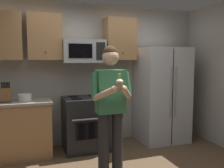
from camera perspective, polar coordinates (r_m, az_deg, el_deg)
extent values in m
cube|color=gray|center=(4.66, -5.58, 2.29)|extent=(4.40, 0.10, 2.60)
cube|color=black|center=(4.38, -6.17, -9.09)|extent=(0.76, 0.66, 0.92)
cube|color=black|center=(4.08, -5.07, -10.80)|extent=(0.48, 0.01, 0.28)
cylinder|color=#99999E|center=(4.00, -5.01, -8.14)|extent=(0.60, 0.03, 0.03)
cylinder|color=black|center=(4.11, -8.25, -3.45)|extent=(0.18, 0.18, 0.01)
cylinder|color=black|center=(4.19, -3.41, -3.22)|extent=(0.18, 0.18, 0.01)
cylinder|color=black|center=(4.38, -8.95, -2.89)|extent=(0.18, 0.18, 0.01)
cylinder|color=black|center=(4.46, -4.39, -2.68)|extent=(0.18, 0.18, 0.01)
cube|color=#9EA0A5|center=(4.35, -6.72, 7.57)|extent=(0.74, 0.40, 0.40)
cube|color=black|center=(4.13, -7.32, 7.66)|extent=(0.40, 0.01, 0.24)
cube|color=black|center=(4.22, -2.63, 7.66)|extent=(0.16, 0.01, 0.30)
cube|color=#B7BABF|center=(4.81, 11.57, -2.48)|extent=(0.90, 0.72, 1.80)
cylinder|color=gray|center=(4.46, 13.51, -1.87)|extent=(0.02, 0.02, 0.90)
cylinder|color=gray|center=(4.51, 14.58, -1.81)|extent=(0.02, 0.02, 0.90)
cube|color=black|center=(4.51, 13.95, -3.09)|extent=(0.01, 0.01, 1.74)
cube|color=#9E7247|center=(4.32, -15.49, 10.47)|extent=(0.55, 0.34, 0.76)
sphere|color=brown|center=(4.13, -15.22, 7.23)|extent=(0.03, 0.03, 0.03)
cube|color=#9E7247|center=(4.62, 1.76, 10.36)|extent=(0.55, 0.34, 0.76)
sphere|color=brown|center=(4.44, 2.59, 7.31)|extent=(0.03, 0.03, 0.03)
cube|color=#9E7247|center=(4.31, -23.58, -10.05)|extent=(1.40, 0.62, 0.88)
cube|color=gray|center=(4.21, -23.83, -4.02)|extent=(1.44, 0.66, 0.04)
cube|color=brown|center=(4.14, -23.48, -2.34)|extent=(0.16, 0.15, 0.24)
cylinder|color=black|center=(4.11, -24.35, -0.26)|extent=(0.02, 0.04, 0.09)
cylinder|color=black|center=(4.11, -24.05, -0.25)|extent=(0.02, 0.04, 0.09)
cylinder|color=black|center=(4.11, -23.74, -0.24)|extent=(0.02, 0.04, 0.09)
cylinder|color=black|center=(4.11, -23.44, -0.23)|extent=(0.02, 0.04, 0.09)
cylinder|color=black|center=(4.10, -23.13, -0.22)|extent=(0.02, 0.04, 0.09)
cylinder|color=black|center=(4.10, -22.82, -0.21)|extent=(0.02, 0.04, 0.09)
cylinder|color=white|center=(4.19, -19.69, -2.97)|extent=(0.22, 0.22, 0.10)
torus|color=white|center=(4.18, -19.71, -2.31)|extent=(0.23, 0.23, 0.01)
cylinder|color=#262628|center=(3.43, -1.97, -13.83)|extent=(0.15, 0.15, 0.86)
cylinder|color=#262628|center=(3.49, 1.25, -13.47)|extent=(0.15, 0.15, 0.86)
cube|color=#33724C|center=(3.29, -0.35, -1.75)|extent=(0.38, 0.22, 0.58)
sphere|color=tan|center=(3.26, -0.36, 6.29)|extent=(0.22, 0.22, 0.22)
sphere|color=#382314|center=(3.27, -0.42, 7.17)|extent=(0.20, 0.20, 0.20)
cylinder|color=#33724C|center=(3.18, -4.01, -0.29)|extent=(0.15, 0.18, 0.35)
cylinder|color=tan|center=(3.06, -1.85, -2.33)|extent=(0.26, 0.33, 0.21)
sphere|color=tan|center=(2.96, 0.56, -1.27)|extent=(0.09, 0.09, 0.09)
cylinder|color=#33724C|center=(3.33, 3.48, -0.02)|extent=(0.15, 0.18, 0.35)
cylinder|color=tan|center=(3.17, 3.33, -2.08)|extent=(0.26, 0.33, 0.21)
sphere|color=tan|center=(3.00, 2.71, -1.18)|extent=(0.09, 0.09, 0.09)
cylinder|color=#A87F56|center=(2.96, 1.78, -0.36)|extent=(0.08, 0.08, 0.06)
ellipsoid|color=white|center=(2.95, 1.79, 0.60)|extent=(0.09, 0.09, 0.06)
cylinder|color=#4CBF66|center=(2.96, 2.05, 1.52)|extent=(0.01, 0.01, 0.06)
ellipsoid|color=#FFD159|center=(2.95, 2.06, 2.25)|extent=(0.01, 0.01, 0.02)
cylinder|color=#F2D84C|center=(2.96, 1.57, 1.53)|extent=(0.01, 0.01, 0.06)
ellipsoid|color=#FFD159|center=(2.96, 1.57, 2.25)|extent=(0.01, 0.01, 0.02)
cylinder|color=#4C7FE5|center=(2.94, 1.74, 1.49)|extent=(0.01, 0.01, 0.06)
ellipsoid|color=#FFD159|center=(2.93, 1.75, 2.22)|extent=(0.01, 0.01, 0.02)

